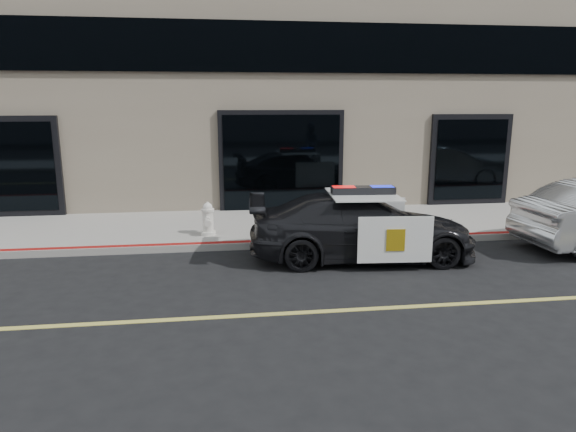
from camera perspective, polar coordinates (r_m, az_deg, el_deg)
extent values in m
plane|color=black|center=(8.20, 12.47, -9.89)|extent=(120.00, 120.00, 0.00)
cube|color=gray|center=(12.99, 4.60, -0.89)|extent=(60.00, 3.50, 0.15)
cube|color=#756856|center=(18.03, 1.16, 21.86)|extent=(60.00, 7.00, 12.00)
imported|color=black|center=(10.35, 8.19, -1.20)|extent=(2.49, 4.75, 1.30)
cube|color=white|center=(9.57, 11.84, -2.60)|extent=(1.39, 0.14, 0.87)
cube|color=white|center=(11.33, 9.41, -0.15)|extent=(1.39, 0.14, 0.87)
cube|color=white|center=(10.21, 8.31, 2.41)|extent=(1.41, 1.65, 0.02)
cube|color=gold|center=(9.55, 11.88, -2.65)|extent=(0.35, 0.04, 0.41)
cube|color=black|center=(10.20, 8.32, 2.83)|extent=(1.27, 0.42, 0.15)
cube|color=red|center=(10.13, 6.22, 2.88)|extent=(0.45, 0.31, 0.14)
cube|color=#0C19CC|center=(10.28, 10.40, 2.89)|extent=(0.45, 0.31, 0.14)
cylinder|color=white|center=(11.76, -8.83, -1.86)|extent=(0.34, 0.34, 0.08)
cylinder|color=white|center=(11.70, -8.88, -0.57)|extent=(0.25, 0.25, 0.47)
cylinder|color=white|center=(11.64, -8.92, 0.66)|extent=(0.29, 0.29, 0.06)
sphere|color=white|center=(11.63, -8.93, 0.93)|extent=(0.22, 0.22, 0.22)
cylinder|color=white|center=(11.61, -8.94, 1.38)|extent=(0.07, 0.07, 0.07)
cylinder|color=white|center=(11.84, -8.87, -0.08)|extent=(0.12, 0.11, 0.12)
cylinder|color=white|center=(11.53, -8.90, -0.43)|extent=(0.12, 0.11, 0.12)
cylinder|color=white|center=(11.52, -8.89, -0.78)|extent=(0.16, 0.13, 0.16)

